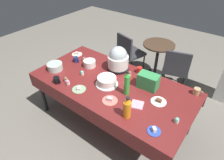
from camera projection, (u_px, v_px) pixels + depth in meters
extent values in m
plane|color=slate|center=(112.00, 121.00, 3.04)|extent=(9.00, 9.00, 0.00)
cube|color=maroon|center=(112.00, 84.00, 2.61)|extent=(2.20, 1.10, 0.04)
cylinder|color=black|center=(42.00, 93.00, 3.03)|extent=(0.06, 0.06, 0.71)
cylinder|color=black|center=(84.00, 68.00, 3.63)|extent=(0.06, 0.06, 0.71)
cylinder|color=black|center=(192.00, 117.00, 2.63)|extent=(0.06, 0.06, 0.71)
cube|color=maroon|center=(85.00, 113.00, 2.32)|extent=(2.20, 0.01, 0.18)
cube|color=maroon|center=(133.00, 73.00, 3.02)|extent=(2.20, 0.01, 0.18)
cylinder|color=silver|center=(107.00, 84.00, 2.56)|extent=(0.30, 0.30, 0.01)
cylinder|color=white|center=(107.00, 81.00, 2.53)|extent=(0.25, 0.25, 0.10)
cylinder|color=white|center=(107.00, 78.00, 2.50)|extent=(0.25, 0.25, 0.01)
cylinder|color=black|center=(118.00, 68.00, 2.86)|extent=(0.31, 0.31, 0.04)
cylinder|color=white|center=(118.00, 62.00, 2.79)|extent=(0.30, 0.30, 0.18)
sphere|color=#B2BCC1|center=(118.00, 55.00, 2.73)|extent=(0.26, 0.26, 0.26)
cylinder|color=#B2C6BC|center=(55.00, 67.00, 2.83)|extent=(0.23, 0.23, 0.10)
cylinder|color=silver|center=(90.00, 63.00, 2.90)|extent=(0.19, 0.19, 0.10)
cylinder|color=white|center=(159.00, 102.00, 2.29)|extent=(0.19, 0.19, 0.01)
cube|color=brown|center=(159.00, 100.00, 2.28)|extent=(0.07, 0.05, 0.03)
cylinder|color=beige|center=(77.00, 54.00, 3.22)|extent=(0.17, 0.17, 0.01)
cube|color=beige|center=(77.00, 53.00, 3.21)|extent=(0.07, 0.06, 0.04)
cylinder|color=#E07266|center=(110.00, 101.00, 2.31)|extent=(0.19, 0.19, 0.01)
cube|color=beige|center=(110.00, 99.00, 2.29)|extent=(0.08, 0.06, 0.04)
cylinder|color=#8CA87F|center=(79.00, 89.00, 2.48)|extent=(0.18, 0.18, 0.01)
cube|color=beige|center=(79.00, 88.00, 2.47)|extent=(0.07, 0.08, 0.03)
cylinder|color=#2D4CB2|center=(154.00, 131.00, 1.94)|extent=(0.14, 0.14, 0.01)
cube|color=white|center=(154.00, 129.00, 1.93)|extent=(0.06, 0.06, 0.05)
cylinder|color=beige|center=(176.00, 121.00, 2.03)|extent=(0.05, 0.05, 0.03)
sphere|color=#6BC6B2|center=(177.00, 120.00, 2.02)|extent=(0.05, 0.05, 0.05)
cylinder|color=beige|center=(82.00, 74.00, 2.74)|extent=(0.05, 0.05, 0.03)
sphere|color=#6BC6B2|center=(82.00, 72.00, 2.72)|extent=(0.05, 0.05, 0.05)
cylinder|color=beige|center=(84.00, 60.00, 3.05)|extent=(0.05, 0.05, 0.03)
sphere|color=brown|center=(84.00, 58.00, 3.03)|extent=(0.05, 0.05, 0.05)
cylinder|color=beige|center=(129.00, 74.00, 2.73)|extent=(0.05, 0.05, 0.03)
sphere|color=brown|center=(129.00, 73.00, 2.71)|extent=(0.05, 0.05, 0.05)
cylinder|color=beige|center=(66.00, 80.00, 2.62)|extent=(0.05, 0.05, 0.03)
sphere|color=brown|center=(66.00, 78.00, 2.60)|extent=(0.05, 0.05, 0.05)
cylinder|color=beige|center=(68.00, 83.00, 2.56)|extent=(0.05, 0.05, 0.03)
sphere|color=pink|center=(68.00, 82.00, 2.55)|extent=(0.05, 0.05, 0.05)
cylinder|color=orange|center=(127.00, 109.00, 2.05)|extent=(0.09, 0.09, 0.20)
cone|color=orange|center=(128.00, 101.00, 1.98)|extent=(0.08, 0.08, 0.05)
cylinder|color=black|center=(128.00, 98.00, 1.96)|extent=(0.04, 0.04, 0.02)
cylinder|color=green|center=(127.00, 85.00, 2.34)|extent=(0.07, 0.07, 0.27)
cone|color=green|center=(127.00, 74.00, 2.25)|extent=(0.07, 0.07, 0.05)
cylinder|color=black|center=(127.00, 72.00, 2.23)|extent=(0.03, 0.03, 0.02)
cylinder|color=tan|center=(197.00, 91.00, 2.39)|extent=(0.08, 0.08, 0.08)
torus|color=tan|center=(201.00, 93.00, 2.36)|extent=(0.05, 0.01, 0.05)
cylinder|color=#B2231E|center=(139.00, 70.00, 2.77)|extent=(0.08, 0.08, 0.09)
torus|color=#B2231E|center=(143.00, 71.00, 2.74)|extent=(0.05, 0.01, 0.05)
cylinder|color=black|center=(57.00, 80.00, 2.57)|extent=(0.08, 0.08, 0.09)
torus|color=black|center=(59.00, 81.00, 2.54)|extent=(0.06, 0.01, 0.06)
cylinder|color=navy|center=(76.00, 59.00, 3.01)|extent=(0.07, 0.07, 0.08)
torus|color=navy|center=(78.00, 60.00, 2.98)|extent=(0.05, 0.01, 0.05)
cube|color=#338C4C|center=(148.00, 81.00, 2.46)|extent=(0.27, 0.18, 0.20)
cube|color=pink|center=(137.00, 105.00, 2.24)|extent=(0.18, 0.18, 0.02)
cube|color=#333338|center=(131.00, 53.00, 3.93)|extent=(0.55, 0.55, 0.05)
cube|color=#333338|center=(124.00, 46.00, 3.71)|extent=(0.41, 0.16, 0.40)
cylinder|color=black|center=(144.00, 63.00, 4.04)|extent=(0.04, 0.04, 0.40)
cylinder|color=black|center=(132.00, 56.00, 4.28)|extent=(0.04, 0.04, 0.40)
cylinder|color=black|center=(130.00, 69.00, 3.86)|extent=(0.04, 0.04, 0.40)
cylinder|color=black|center=(118.00, 61.00, 4.10)|extent=(0.04, 0.04, 0.40)
cube|color=#333338|center=(176.00, 68.00, 3.47)|extent=(0.55, 0.55, 0.05)
cube|color=#333338|center=(177.00, 63.00, 3.19)|extent=(0.41, 0.15, 0.40)
cylinder|color=black|center=(185.00, 75.00, 3.69)|extent=(0.04, 0.04, 0.40)
cylinder|color=black|center=(165.00, 71.00, 3.80)|extent=(0.04, 0.04, 0.40)
cylinder|color=black|center=(183.00, 87.00, 3.41)|extent=(0.04, 0.04, 0.40)
cylinder|color=black|center=(162.00, 82.00, 3.52)|extent=(0.04, 0.04, 0.40)
cylinder|color=#473323|center=(159.00, 45.00, 3.62)|extent=(0.60, 0.60, 0.03)
cylinder|color=black|center=(156.00, 61.00, 3.83)|extent=(0.06, 0.06, 0.67)
cylinder|color=black|center=(154.00, 75.00, 4.03)|extent=(0.44, 0.44, 0.02)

